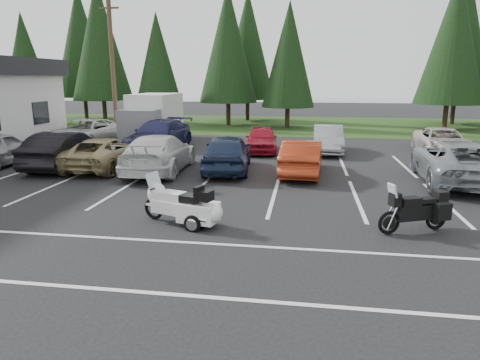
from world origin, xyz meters
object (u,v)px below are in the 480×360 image
object	(u,v)px
car_far_2	(261,139)
car_far_0	(85,133)
adventure_motorcycle	(414,207)
car_far_3	(328,139)
car_near_1	(65,150)
car_far_4	(442,141)
touring_motorcycle	(177,199)
car_far_1	(159,135)
box_truck	(150,118)
car_near_4	(227,153)
car_near_6	(457,162)
car_near_2	(105,153)
car_near_5	(302,157)
car_near_3	(159,153)
utility_pole	(112,64)
cargo_trailer	(199,215)

from	to	relation	value
car_far_2	car_far_0	bearing A→B (deg)	172.93
adventure_motorcycle	car_far_3	bearing A→B (deg)	73.96
car_near_1	adventure_motorcycle	world-z (taller)	car_near_1
car_far_4	touring_motorcycle	distance (m)	16.31
adventure_motorcycle	car_far_1	bearing A→B (deg)	109.43
adventure_motorcycle	car_near_1	bearing A→B (deg)	131.18
box_truck	car_near_4	bearing A→B (deg)	-51.41
car_near_6	touring_motorcycle	size ratio (longest dim) A/B	2.34
car_far_4	box_truck	bearing A→B (deg)	175.48
car_near_2	car_near_5	size ratio (longest dim) A/B	1.12
box_truck	car_near_6	distance (m)	17.37
car_near_3	car_near_1	bearing A→B (deg)	-5.31
car_far_0	touring_motorcycle	world-z (taller)	car_far_0
car_near_5	car_far_4	xyz separation A→B (m)	(7.09, 5.92, -0.04)
utility_pole	cargo_trailer	xyz separation A→B (m)	(8.77, -14.37, -4.36)
car_near_2	car_near_6	bearing A→B (deg)	177.45
car_near_1	cargo_trailer	bearing A→B (deg)	136.24
car_near_3	car_near_4	distance (m)	2.85
box_truck	car_far_2	distance (m)	7.69
utility_pole	adventure_motorcycle	size ratio (longest dim) A/B	4.10
car_near_6	touring_motorcycle	bearing A→B (deg)	38.65
car_near_2	car_near_1	bearing A→B (deg)	2.76
car_near_1	car_far_1	distance (m)	5.82
car_far_0	adventure_motorcycle	size ratio (longest dim) A/B	2.57
utility_pole	car_far_0	world-z (taller)	utility_pole
car_near_6	cargo_trailer	size ratio (longest dim) A/B	3.96
car_near_2	car_far_3	bearing A→B (deg)	-150.44
box_truck	adventure_motorcycle	size ratio (longest dim) A/B	2.55
car_near_5	touring_motorcycle	world-z (taller)	car_near_5
car_far_1	adventure_motorcycle	bearing A→B (deg)	-42.11
car_far_2	cargo_trailer	size ratio (longest dim) A/B	2.77
car_far_0	car_far_4	bearing A→B (deg)	3.25
car_near_5	car_far_2	distance (m)	5.72
car_far_4	adventure_motorcycle	size ratio (longest dim) A/B	2.21
utility_pole	car_near_6	bearing A→B (deg)	-25.15
box_truck	car_near_4	size ratio (longest dim) A/B	1.20
car_near_5	car_far_3	size ratio (longest dim) A/B	1.01
car_near_1	cargo_trailer	world-z (taller)	car_near_1
utility_pole	car_near_5	size ratio (longest dim) A/B	2.07
car_far_4	touring_motorcycle	bearing A→B (deg)	-126.63
box_truck	utility_pole	bearing A→B (deg)	-165.96
touring_motorcycle	cargo_trailer	bearing A→B (deg)	3.98
utility_pole	car_near_1	xyz separation A→B (m)	(1.06, -7.68, -3.90)
box_truck	car_far_3	xyz separation A→B (m)	(10.66, -2.37, -0.74)
car_near_5	adventure_motorcycle	bearing A→B (deg)	117.59
car_near_2	car_near_5	distance (m)	8.50
car_near_5	car_near_6	size ratio (longest dim) A/B	0.75
car_near_3	car_far_4	bearing A→B (deg)	-156.94
utility_pole	touring_motorcycle	xyz separation A→B (m)	(8.14, -14.19, -4.02)
car_near_1	car_far_2	size ratio (longest dim) A/B	1.20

